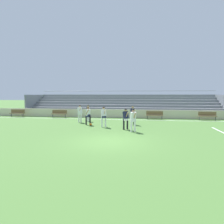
# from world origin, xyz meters

# --- Properties ---
(ground_plane) EXTENTS (160.00, 160.00, 0.00)m
(ground_plane) POSITION_xyz_m (0.00, 0.00, 0.00)
(ground_plane) COLOR #477033
(field_line_sideline) EXTENTS (44.00, 0.12, 0.01)m
(field_line_sideline) POSITION_xyz_m (0.00, 10.20, 0.00)
(field_line_sideline) COLOR white
(field_line_sideline) RESTS_ON ground
(field_line_penalty_mark) EXTENTS (0.12, 4.40, 0.01)m
(field_line_penalty_mark) POSITION_xyz_m (7.54, 3.92, 0.00)
(field_line_penalty_mark) COLOR white
(field_line_penalty_mark) RESTS_ON ground
(sideline_wall) EXTENTS (48.00, 0.16, 0.97)m
(sideline_wall) POSITION_xyz_m (0.00, 11.88, 0.49)
(sideline_wall) COLOR beige
(sideline_wall) RESTS_ON ground
(bleacher_stand) EXTENTS (25.13, 5.37, 3.26)m
(bleacher_stand) POSITION_xyz_m (-0.85, 15.48, 1.42)
(bleacher_stand) COLOR #B2B2B7
(bleacher_stand) RESTS_ON ground
(bench_near_wall_gap) EXTENTS (1.80, 0.40, 0.90)m
(bench_near_wall_gap) POSITION_xyz_m (8.59, 10.90, 0.55)
(bench_near_wall_gap) COLOR brown
(bench_near_wall_gap) RESTS_ON ground
(bench_far_right) EXTENTS (1.80, 0.40, 0.90)m
(bench_far_right) POSITION_xyz_m (3.15, 10.90, 0.55)
(bench_far_right) COLOR brown
(bench_far_right) RESTS_ON ground
(bench_centre_sideline) EXTENTS (1.80, 0.40, 0.90)m
(bench_centre_sideline) POSITION_xyz_m (-7.80, 10.90, 0.55)
(bench_centre_sideline) COLOR brown
(bench_centre_sideline) RESTS_ON ground
(bench_far_left) EXTENTS (1.80, 0.40, 0.90)m
(bench_far_left) POSITION_xyz_m (-13.14, 10.90, 0.55)
(bench_far_left) COLOR brown
(bench_far_left) RESTS_ON ground
(player_white_overlapping) EXTENTS (0.49, 0.66, 1.63)m
(player_white_overlapping) POSITION_xyz_m (-2.94, 5.93, 0.96)
(player_white_overlapping) COLOR black
(player_white_overlapping) RESTS_ON ground
(player_white_deep_cover) EXTENTS (0.50, 0.73, 1.70)m
(player_white_deep_cover) POSITION_xyz_m (-1.34, 4.98, 1.02)
(player_white_deep_cover) COLOR white
(player_white_deep_cover) RESTS_ON ground
(player_dark_challenging) EXTENTS (0.52, 0.71, 1.63)m
(player_dark_challenging) POSITION_xyz_m (0.56, 4.07, 0.97)
(player_dark_challenging) COLOR black
(player_dark_challenging) RESTS_ON ground
(player_white_dropping_back) EXTENTS (0.50, 0.65, 1.69)m
(player_white_dropping_back) POSITION_xyz_m (-4.15, 7.33, 1.01)
(player_white_dropping_back) COLOR white
(player_white_dropping_back) RESTS_ON ground
(player_dark_wide_left) EXTENTS (0.48, 0.68, 1.68)m
(player_dark_wide_left) POSITION_xyz_m (0.98, 6.64, 1.00)
(player_dark_wide_left) COLOR black
(player_dark_wide_left) RESTS_ON ground
(player_white_wide_right) EXTENTS (0.48, 0.66, 1.67)m
(player_white_wide_right) POSITION_xyz_m (1.18, 3.20, 0.99)
(player_white_wide_right) COLOR white
(player_white_wide_right) RESTS_ON ground
(player_dark_trailing_run) EXTENTS (0.52, 0.45, 1.69)m
(player_dark_trailing_run) POSITION_xyz_m (-3.56, 8.20, 1.01)
(player_dark_trailing_run) COLOR white
(player_dark_trailing_run) RESTS_ON ground
(soccer_ball) EXTENTS (0.22, 0.22, 0.22)m
(soccer_ball) POSITION_xyz_m (-2.63, 5.62, 0.11)
(soccer_ball) COLOR orange
(soccer_ball) RESTS_ON ground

